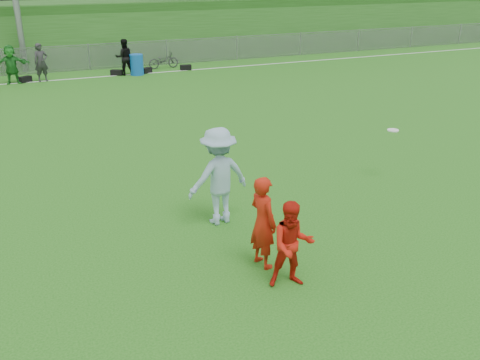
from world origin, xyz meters
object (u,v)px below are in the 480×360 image
player_blue (219,176)px  bicycle (163,60)px  frisbee (393,130)px  recycling_bin (137,65)px  player_red_center (292,245)px  player_red_left (263,222)px

player_blue → bicycle: bearing=-109.6°
frisbee → bicycle: size_ratio=0.18×
player_blue → frisbee: (4.76, 0.64, 0.23)m
recycling_bin → player_red_center: bearing=-95.2°
player_red_center → player_red_left: bearing=116.9°
frisbee → bicycle: bearing=93.9°
player_red_center → bicycle: 20.39m
player_red_center → player_blue: 2.69m
player_red_center → recycling_bin: bearing=99.6°
player_red_left → player_blue: bearing=-10.0°
player_red_left → player_blue: (-0.10, 1.90, 0.17)m
player_red_center → frisbee: player_red_center is taller
player_red_left → player_red_center: bearing=179.1°
player_red_left → bicycle: (3.52, 19.35, -0.44)m
player_blue → frisbee: 4.81m
player_blue → frisbee: size_ratio=7.26×
frisbee → bicycle: (-1.15, 16.81, -0.84)m
player_blue → bicycle: size_ratio=1.31×
player_blue → recycling_bin: 16.41m
bicycle → player_red_left: bearing=166.5°
recycling_bin → frisbee: bearing=-79.9°
bicycle → player_blue: bearing=165.1°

